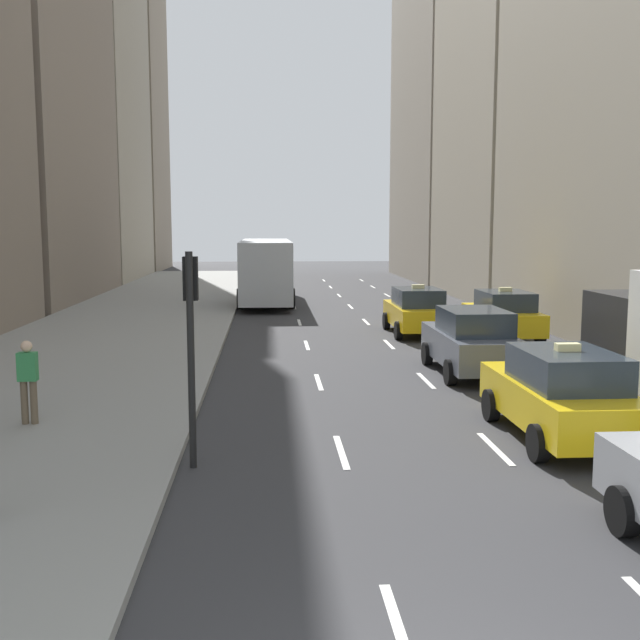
{
  "coord_description": "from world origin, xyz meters",
  "views": [
    {
      "loc": [
        -1.47,
        -4.88,
        4.01
      ],
      "look_at": [
        -0.2,
        13.46,
        1.69
      ],
      "focal_mm": 42.0,
      "sensor_mm": 36.0,
      "label": 1
    }
  ],
  "objects_px": {
    "taxi_second": "(503,315)",
    "taxi_third": "(561,394)",
    "city_bus": "(266,268)",
    "pedestrian_mid_block": "(28,378)",
    "sedan_black_near": "(472,341)",
    "taxi_lead": "(417,311)",
    "traffic_light_pole": "(191,324)"
  },
  "relations": [
    {
      "from": "pedestrian_mid_block",
      "to": "sedan_black_near",
      "type": "bearing_deg",
      "value": 26.06
    },
    {
      "from": "taxi_third",
      "to": "taxi_second",
      "type": "bearing_deg",
      "value": 77.24
    },
    {
      "from": "taxi_third",
      "to": "pedestrian_mid_block",
      "type": "xyz_separation_m",
      "value": [
        -10.17,
        1.28,
        0.19
      ]
    },
    {
      "from": "city_bus",
      "to": "pedestrian_mid_block",
      "type": "height_order",
      "value": "city_bus"
    },
    {
      "from": "taxi_second",
      "to": "taxi_third",
      "type": "height_order",
      "value": "same"
    },
    {
      "from": "sedan_black_near",
      "to": "city_bus",
      "type": "xyz_separation_m",
      "value": [
        -5.61,
        19.72,
        0.87
      ]
    },
    {
      "from": "taxi_lead",
      "to": "taxi_second",
      "type": "distance_m",
      "value": 3.15
    },
    {
      "from": "sedan_black_near",
      "to": "pedestrian_mid_block",
      "type": "bearing_deg",
      "value": -153.94
    },
    {
      "from": "taxi_lead",
      "to": "pedestrian_mid_block",
      "type": "xyz_separation_m",
      "value": [
        -10.17,
        -12.53,
        0.19
      ]
    },
    {
      "from": "sedan_black_near",
      "to": "city_bus",
      "type": "distance_m",
      "value": 20.53
    },
    {
      "from": "sedan_black_near",
      "to": "pedestrian_mid_block",
      "type": "distance_m",
      "value": 11.32
    },
    {
      "from": "taxi_third",
      "to": "sedan_black_near",
      "type": "relative_size",
      "value": 0.98
    },
    {
      "from": "taxi_second",
      "to": "traffic_light_pole",
      "type": "height_order",
      "value": "traffic_light_pole"
    },
    {
      "from": "taxi_lead",
      "to": "pedestrian_mid_block",
      "type": "bearing_deg",
      "value": -129.06
    },
    {
      "from": "sedan_black_near",
      "to": "city_bus",
      "type": "relative_size",
      "value": 0.39
    },
    {
      "from": "city_bus",
      "to": "taxi_lead",
      "type": "bearing_deg",
      "value": -65.24
    },
    {
      "from": "pedestrian_mid_block",
      "to": "traffic_light_pole",
      "type": "height_order",
      "value": "traffic_light_pole"
    },
    {
      "from": "sedan_black_near",
      "to": "traffic_light_pole",
      "type": "distance_m",
      "value": 10.09
    },
    {
      "from": "sedan_black_near",
      "to": "taxi_second",
      "type": "bearing_deg",
      "value": 65.4
    },
    {
      "from": "taxi_lead",
      "to": "city_bus",
      "type": "relative_size",
      "value": 0.38
    },
    {
      "from": "taxi_second",
      "to": "city_bus",
      "type": "xyz_separation_m",
      "value": [
        -8.41,
        13.61,
        0.91
      ]
    },
    {
      "from": "taxi_third",
      "to": "city_bus",
      "type": "xyz_separation_m",
      "value": [
        -5.61,
        25.98,
        0.91
      ]
    },
    {
      "from": "taxi_second",
      "to": "pedestrian_mid_block",
      "type": "distance_m",
      "value": 17.06
    },
    {
      "from": "taxi_third",
      "to": "pedestrian_mid_block",
      "type": "relative_size",
      "value": 2.67
    },
    {
      "from": "taxi_second",
      "to": "traffic_light_pole",
      "type": "distance_m",
      "value": 16.57
    },
    {
      "from": "taxi_second",
      "to": "taxi_third",
      "type": "bearing_deg",
      "value": -102.76
    },
    {
      "from": "city_bus",
      "to": "pedestrian_mid_block",
      "type": "relative_size",
      "value": 7.04
    },
    {
      "from": "taxi_third",
      "to": "sedan_black_near",
      "type": "height_order",
      "value": "taxi_third"
    },
    {
      "from": "taxi_lead",
      "to": "traffic_light_pole",
      "type": "bearing_deg",
      "value": -114.37
    },
    {
      "from": "sedan_black_near",
      "to": "taxi_lead",
      "type": "bearing_deg",
      "value": 90.0
    },
    {
      "from": "sedan_black_near",
      "to": "traffic_light_pole",
      "type": "height_order",
      "value": "traffic_light_pole"
    },
    {
      "from": "city_bus",
      "to": "pedestrian_mid_block",
      "type": "distance_m",
      "value": 25.12
    }
  ]
}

